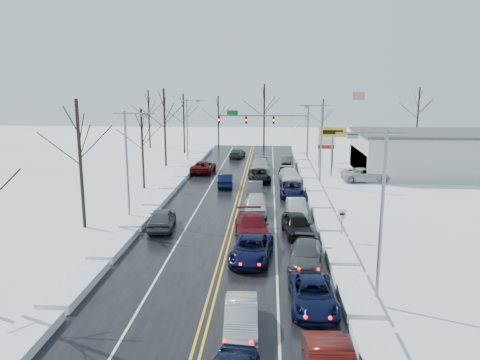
# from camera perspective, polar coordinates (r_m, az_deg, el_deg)

# --- Properties ---
(ground) EXTENTS (160.00, 160.00, 0.00)m
(ground) POSITION_cam_1_polar(r_m,az_deg,el_deg) (42.09, -0.53, -3.62)
(ground) COLOR white
(ground) RESTS_ON ground
(road_surface) EXTENTS (14.00, 84.00, 0.01)m
(road_surface) POSITION_cam_1_polar(r_m,az_deg,el_deg) (44.01, -0.34, -2.92)
(road_surface) COLOR black
(road_surface) RESTS_ON ground
(snow_bank_left) EXTENTS (1.77, 72.00, 0.50)m
(snow_bank_left) POSITION_cam_1_polar(r_m,az_deg,el_deg) (45.17, -10.01, -2.73)
(snow_bank_left) COLOR silver
(snow_bank_left) RESTS_ON ground
(snow_bank_right) EXTENTS (1.77, 72.00, 0.50)m
(snow_bank_right) POSITION_cam_1_polar(r_m,az_deg,el_deg) (44.16, 9.56, -3.05)
(snow_bank_right) COLOR silver
(snow_bank_right) RESTS_ON ground
(traffic_signal_mast) EXTENTS (13.28, 0.39, 8.00)m
(traffic_signal_mast) POSITION_cam_1_polar(r_m,az_deg,el_deg) (68.71, 4.06, 6.98)
(traffic_signal_mast) COLOR slate
(traffic_signal_mast) RESTS_ON ground
(tires_plus_sign) EXTENTS (3.20, 0.34, 6.00)m
(tires_plus_sign) POSITION_cam_1_polar(r_m,az_deg,el_deg) (57.31, 11.22, 5.35)
(tires_plus_sign) COLOR slate
(tires_plus_sign) RESTS_ON ground
(used_vehicles_sign) EXTENTS (2.20, 0.22, 4.65)m
(used_vehicles_sign) POSITION_cam_1_polar(r_m,az_deg,el_deg) (63.42, 10.47, 4.45)
(used_vehicles_sign) COLOR slate
(used_vehicles_sign) RESTS_ON ground
(speed_limit_sign) EXTENTS (0.55, 0.09, 2.35)m
(speed_limit_sign) POSITION_cam_1_polar(r_m,az_deg,el_deg) (34.25, 12.33, -4.67)
(speed_limit_sign) COLOR slate
(speed_limit_sign) RESTS_ON ground
(flagpole) EXTENTS (1.87, 1.20, 10.00)m
(flagpole) POSITION_cam_1_polar(r_m,az_deg,el_deg) (71.72, 13.54, 7.24)
(flagpole) COLOR silver
(flagpole) RESTS_ON ground
(dealership_building) EXTENTS (20.40, 12.40, 5.30)m
(dealership_building) POSITION_cam_1_polar(r_m,az_deg,el_deg) (62.72, 23.21, 3.01)
(dealership_building) COLOR #B9B9B4
(dealership_building) RESTS_ON ground
(streetlight_se) EXTENTS (3.20, 0.25, 9.00)m
(streetlight_se) POSITION_cam_1_polar(r_m,az_deg,el_deg) (23.83, 16.49, -2.93)
(streetlight_se) COLOR slate
(streetlight_se) RESTS_ON ground
(streetlight_ne) EXTENTS (3.20, 0.25, 9.00)m
(streetlight_ne) POSITION_cam_1_polar(r_m,az_deg,el_deg) (51.10, 9.65, 5.02)
(streetlight_ne) COLOR slate
(streetlight_ne) RESTS_ON ground
(streetlight_sw) EXTENTS (3.20, 0.25, 9.00)m
(streetlight_sw) POSITION_cam_1_polar(r_m,az_deg,el_deg) (38.62, -13.37, 2.73)
(streetlight_sw) COLOR slate
(streetlight_sw) RESTS_ON ground
(streetlight_nw) EXTENTS (3.20, 0.25, 9.00)m
(streetlight_nw) POSITION_cam_1_polar(r_m,az_deg,el_deg) (65.71, -6.29, 6.57)
(streetlight_nw) COLOR slate
(streetlight_nw) RESTS_ON ground
(tree_left_b) EXTENTS (4.00, 4.00, 10.00)m
(tree_left_b) POSITION_cam_1_polar(r_m,az_deg,el_deg) (37.62, -19.06, 4.75)
(tree_left_b) COLOR #2D231C
(tree_left_b) RESTS_ON ground
(tree_left_c) EXTENTS (3.40, 3.40, 8.50)m
(tree_left_c) POSITION_cam_1_polar(r_m,az_deg,el_deg) (50.58, -11.87, 5.58)
(tree_left_c) COLOR #2D231C
(tree_left_c) RESTS_ON ground
(tree_left_d) EXTENTS (4.20, 4.20, 10.50)m
(tree_left_d) POSITION_cam_1_polar(r_m,az_deg,el_deg) (64.18, -9.21, 8.19)
(tree_left_d) COLOR #2D231C
(tree_left_d) RESTS_ON ground
(tree_left_e) EXTENTS (3.80, 3.80, 9.50)m
(tree_left_e) POSITION_cam_1_polar(r_m,az_deg,el_deg) (75.87, -6.89, 8.25)
(tree_left_e) COLOR #2D231C
(tree_left_e) RESTS_ON ground
(tree_far_a) EXTENTS (4.00, 4.00, 10.00)m
(tree_far_a) POSITION_cam_1_polar(r_m,az_deg,el_deg) (83.27, -11.08, 8.66)
(tree_far_a) COLOR #2D231C
(tree_far_a) RESTS_ON ground
(tree_far_b) EXTENTS (3.60, 3.60, 9.00)m
(tree_far_b) POSITION_cam_1_polar(r_m,az_deg,el_deg) (82.11, -2.66, 8.33)
(tree_far_b) COLOR #2D231C
(tree_far_b) RESTS_ON ground
(tree_far_c) EXTENTS (4.40, 4.40, 11.00)m
(tree_far_c) POSITION_cam_1_polar(r_m,az_deg,el_deg) (79.56, 2.98, 9.23)
(tree_far_c) COLOR #2D231C
(tree_far_c) RESTS_ON ground
(tree_far_d) EXTENTS (3.40, 3.40, 8.50)m
(tree_far_d) POSITION_cam_1_polar(r_m,az_deg,el_deg) (81.65, 10.08, 7.90)
(tree_far_d) COLOR #2D231C
(tree_far_d) RESTS_ON ground
(tree_far_e) EXTENTS (4.20, 4.20, 10.50)m
(tree_far_e) POSITION_cam_1_polar(r_m,az_deg,el_deg) (85.33, 20.93, 8.42)
(tree_far_e) COLOR #2D231C
(tree_far_e) RESTS_ON ground
(queued_car_1) EXTENTS (1.69, 4.32, 1.40)m
(queued_car_1) POSITION_cam_1_polar(r_m,az_deg,el_deg) (22.49, 0.14, -17.96)
(queued_car_1) COLOR #9D9FA5
(queued_car_1) RESTS_ON ground
(queued_car_2) EXTENTS (2.93, 5.49, 1.47)m
(queued_car_2) POSITION_cam_1_polar(r_m,az_deg,el_deg) (30.49, 1.41, -9.70)
(queued_car_2) COLOR black
(queued_car_2) RESTS_ON ground
(queued_car_3) EXTENTS (3.06, 5.99, 1.66)m
(queued_car_3) POSITION_cam_1_polar(r_m,az_deg,el_deg) (34.74, 1.44, -6.97)
(queued_car_3) COLOR #540B13
(queued_car_3) RESTS_ON ground
(queued_car_4) EXTENTS (2.05, 4.93, 1.67)m
(queued_car_4) POSITION_cam_1_polar(r_m,az_deg,el_deg) (41.02, 1.96, -4.03)
(queued_car_4) COLOR silver
(queued_car_4) RESTS_ON ground
(queued_car_5) EXTENTS (1.62, 4.41, 1.44)m
(queued_car_5) POSITION_cam_1_polar(r_m,az_deg,el_deg) (46.98, 1.84, -1.99)
(queued_car_5) COLOR #383A3C
(queued_car_5) RESTS_ON ground
(queued_car_6) EXTENTS (2.90, 5.32, 1.41)m
(queued_car_6) POSITION_cam_1_polar(r_m,az_deg,el_deg) (54.12, 2.39, -0.16)
(queued_car_6) COLOR black
(queued_car_6) RESTS_ON ground
(queued_car_7) EXTENTS (2.37, 5.78, 1.68)m
(queued_car_7) POSITION_cam_1_polar(r_m,az_deg,el_deg) (60.09, 2.48, 1.04)
(queued_car_7) COLOR #A7AAAF
(queued_car_7) RESTS_ON ground
(queued_car_8) EXTENTS (1.91, 4.15, 1.38)m
(queued_car_8) POSITION_cam_1_polar(r_m,az_deg,el_deg) (63.99, 2.62, 1.70)
(queued_car_8) COLOR black
(queued_car_8) RESTS_ON ground
(queued_car_10) EXTENTS (2.34, 4.99, 1.38)m
(queued_car_10) POSITION_cam_1_polar(r_m,az_deg,el_deg) (24.84, 8.84, -15.07)
(queued_car_10) COLOR black
(queued_car_10) RESTS_ON ground
(queued_car_11) EXTENTS (2.60, 5.11, 1.42)m
(queued_car_11) POSITION_cam_1_polar(r_m,az_deg,el_deg) (29.92, 7.95, -10.25)
(queued_car_11) COLOR #3E4143
(queued_car_11) RESTS_ON ground
(queued_car_12) EXTENTS (2.54, 5.03, 1.64)m
(queued_car_12) POSITION_cam_1_polar(r_m,az_deg,el_deg) (35.36, 6.96, -6.72)
(queued_car_12) COLOR black
(queued_car_12) RESTS_ON ground
(queued_car_13) EXTENTS (1.70, 4.40, 1.43)m
(queued_car_13) POSITION_cam_1_polar(r_m,az_deg,el_deg) (40.55, 6.85, -4.30)
(queued_car_13) COLOR #A3A4AA
(queued_car_13) RESTS_ON ground
(queued_car_14) EXTENTS (2.39, 5.13, 1.42)m
(queued_car_14) POSITION_cam_1_polar(r_m,az_deg,el_deg) (47.33, 6.33, -1.95)
(queued_car_14) COLOR black
(queued_car_14) RESTS_ON ground
(queued_car_15) EXTENTS (2.63, 5.50, 1.54)m
(queued_car_15) POSITION_cam_1_polar(r_m,az_deg,el_deg) (53.89, 6.09, -0.26)
(queued_car_15) COLOR silver
(queued_car_15) RESTS_ON ground
(queued_car_16) EXTENTS (2.16, 4.53, 1.49)m
(queued_car_16) POSITION_cam_1_polar(r_m,az_deg,el_deg) (58.98, 5.66, 0.79)
(queued_car_16) COLOR black
(queued_car_16) RESTS_ON ground
(queued_car_17) EXTENTS (1.55, 4.38, 1.44)m
(queued_car_17) POSITION_cam_1_polar(r_m,az_deg,el_deg) (63.65, 5.72, 1.60)
(queued_car_17) COLOR #3B3D40
(queued_car_17) RESTS_ON ground
(oncoming_car_0) EXTENTS (1.81, 4.53, 1.47)m
(oncoming_car_0) POSITION_cam_1_polar(r_m,az_deg,el_deg) (51.32, -1.78, -0.81)
(oncoming_car_0) COLOR black
(oncoming_car_0) RESTS_ON ground
(oncoming_car_1) EXTENTS (2.90, 5.67, 1.53)m
(oncoming_car_1) POSITION_cam_1_polar(r_m,az_deg,el_deg) (59.48, -4.47, 0.90)
(oncoming_car_1) COLOR #4E0A0B
(oncoming_car_1) RESTS_ON ground
(oncoming_car_2) EXTENTS (2.52, 4.90, 1.36)m
(oncoming_car_2) POSITION_cam_1_polar(r_m,az_deg,el_deg) (71.54, -0.34, 2.78)
(oncoming_car_2) COLOR #3A3D3F
(oncoming_car_2) RESTS_ON ground
(oncoming_car_3) EXTENTS (2.45, 5.00, 1.64)m
(oncoming_car_3) POSITION_cam_1_polar(r_m,az_deg,el_deg) (37.23, -9.48, -5.84)
(oncoming_car_3) COLOR #46494C
(oncoming_car_3) RESTS_ON ground
(parked_car_0) EXTENTS (5.89, 3.01, 1.59)m
(parked_car_0) POSITION_cam_1_polar(r_m,az_deg,el_deg) (55.80, 15.11, -0.19)
(parked_car_0) COLOR #B8B8BB
(parked_car_0) RESTS_ON ground
(parked_car_1) EXTENTS (2.50, 5.32, 1.50)m
(parked_car_1) POSITION_cam_1_polar(r_m,az_deg,el_deg) (59.85, 17.01, 0.49)
(parked_car_1) COLOR #3B3D3F
(parked_car_1) RESTS_ON ground
(parked_car_2) EXTENTS (2.18, 5.08, 1.71)m
(parked_car_2) POSITION_cam_1_polar(r_m,az_deg,el_deg) (65.73, 14.27, 1.61)
(parked_car_2) COLOR black
(parked_car_2) RESTS_ON ground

